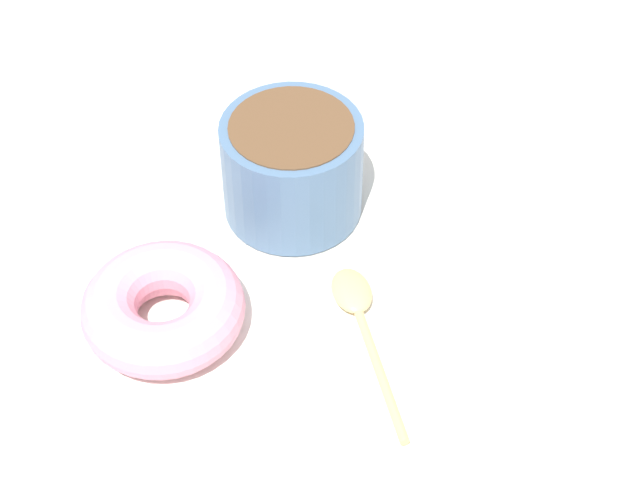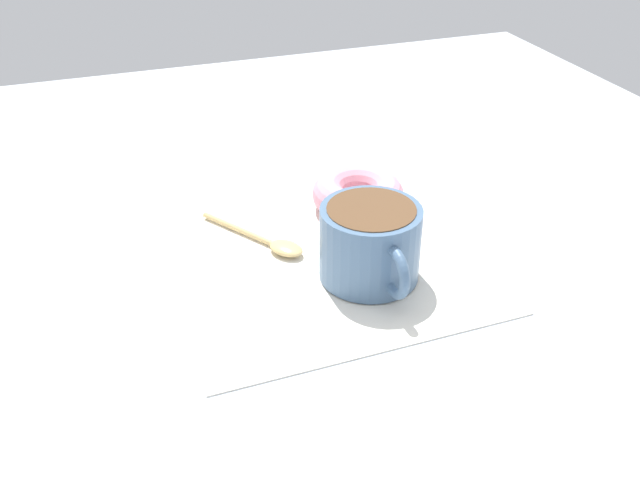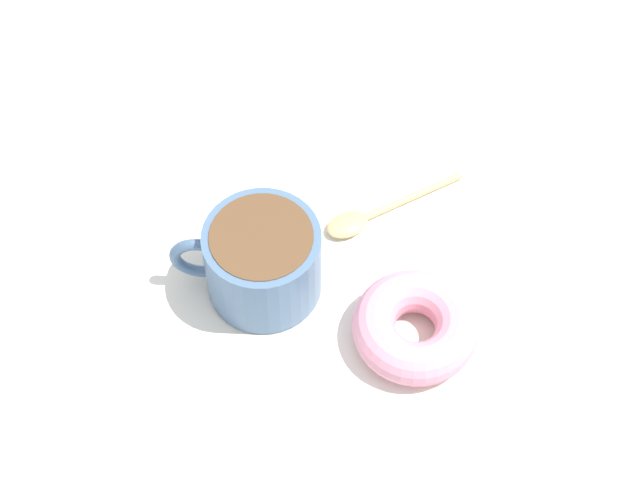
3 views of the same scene
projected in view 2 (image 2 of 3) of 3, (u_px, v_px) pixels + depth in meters
ground_plane at (304, 264)px, 69.05cm from camera, size 120.00×120.00×2.00cm
napkin at (320, 259)px, 67.69cm from camera, size 28.78×28.78×0.30cm
coffee_cup at (371, 242)px, 63.20cm from camera, size 11.82×9.05×6.97cm
donut at (358, 194)px, 75.00cm from camera, size 9.67×9.67×3.33cm
spoon at (273, 243)px, 69.14cm from camera, size 11.57×8.21×0.90cm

